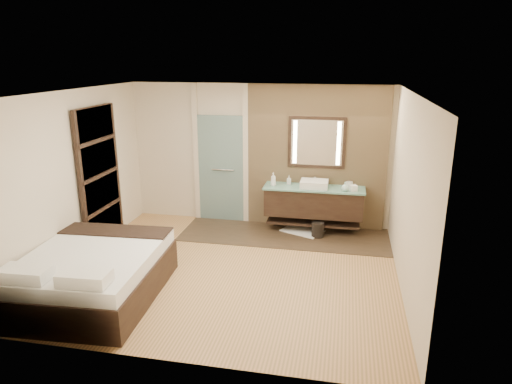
% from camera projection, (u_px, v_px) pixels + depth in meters
% --- Properties ---
extents(floor, '(5.00, 5.00, 0.00)m').
position_uv_depth(floor, '(232.00, 270.00, 7.04)').
color(floor, olive).
rests_on(floor, ground).
extents(tile_strip, '(3.80, 1.30, 0.01)m').
position_uv_depth(tile_strip, '(284.00, 235.00, 8.43)').
color(tile_strip, '#32271B').
rests_on(tile_strip, floor).
extents(stone_wall, '(2.60, 0.08, 2.70)m').
position_uv_depth(stone_wall, '(316.00, 158.00, 8.53)').
color(stone_wall, tan).
rests_on(stone_wall, floor).
extents(vanity, '(1.85, 0.55, 0.88)m').
position_uv_depth(vanity, '(314.00, 202.00, 8.48)').
color(vanity, black).
rests_on(vanity, stone_wall).
extents(mirror_unit, '(1.06, 0.04, 0.96)m').
position_uv_depth(mirror_unit, '(317.00, 143.00, 8.39)').
color(mirror_unit, black).
rests_on(mirror_unit, stone_wall).
extents(frosted_door, '(1.10, 0.12, 2.70)m').
position_uv_depth(frosted_door, '(221.00, 164.00, 8.93)').
color(frosted_door, '#A5D0D0').
rests_on(frosted_door, floor).
extents(shoji_partition, '(0.06, 1.20, 2.40)m').
position_uv_depth(shoji_partition, '(100.00, 177.00, 7.71)').
color(shoji_partition, black).
rests_on(shoji_partition, floor).
extents(bed, '(1.80, 2.20, 0.81)m').
position_uv_depth(bed, '(93.00, 274.00, 6.18)').
color(bed, black).
rests_on(bed, floor).
extents(bath_mat, '(0.86, 0.75, 0.02)m').
position_uv_depth(bath_mat, '(303.00, 231.00, 8.60)').
color(bath_mat, white).
rests_on(bath_mat, floor).
extents(waste_bin, '(0.27, 0.27, 0.28)m').
position_uv_depth(waste_bin, '(318.00, 230.00, 8.30)').
color(waste_bin, black).
rests_on(waste_bin, floor).
extents(tissue_box, '(0.15, 0.15, 0.10)m').
position_uv_depth(tissue_box, '(353.00, 188.00, 8.15)').
color(tissue_box, white).
rests_on(tissue_box, vanity).
extents(soap_bottle_a, '(0.11, 0.12, 0.25)m').
position_uv_depth(soap_bottle_a, '(273.00, 179.00, 8.45)').
color(soap_bottle_a, white).
rests_on(soap_bottle_a, vanity).
extents(soap_bottle_b, '(0.07, 0.08, 0.16)m').
position_uv_depth(soap_bottle_b, '(289.00, 180.00, 8.56)').
color(soap_bottle_b, '#B2B2B2').
rests_on(soap_bottle_b, vanity).
extents(soap_bottle_c, '(0.17, 0.17, 0.17)m').
position_uv_depth(soap_bottle_c, '(345.00, 186.00, 8.12)').
color(soap_bottle_c, silver).
rests_on(soap_bottle_c, vanity).
extents(cup, '(0.15, 0.15, 0.10)m').
position_uv_depth(cup, '(349.00, 184.00, 8.37)').
color(cup, white).
rests_on(cup, vanity).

